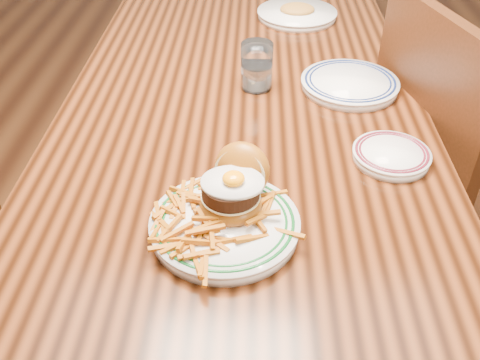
{
  "coord_description": "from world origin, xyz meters",
  "views": [
    {
      "loc": [
        0.03,
        -1.1,
        1.38
      ],
      "look_at": [
        0.01,
        -0.41,
        0.84
      ],
      "focal_mm": 40.0,
      "sensor_mm": 36.0,
      "label": 1
    }
  ],
  "objects_px": {
    "main_plate": "(228,211)",
    "table": "(243,134)",
    "side_plate": "(391,155)",
    "chair_right": "(451,174)"
  },
  "relations": [
    {
      "from": "side_plate",
      "to": "table",
      "type": "bearing_deg",
      "value": 137.96
    },
    {
      "from": "table",
      "to": "main_plate",
      "type": "relative_size",
      "value": 5.9
    },
    {
      "from": "table",
      "to": "chair_right",
      "type": "xyz_separation_m",
      "value": [
        0.55,
        0.04,
        -0.14
      ]
    },
    {
      "from": "table",
      "to": "main_plate",
      "type": "distance_m",
      "value": 0.44
    },
    {
      "from": "main_plate",
      "to": "side_plate",
      "type": "height_order",
      "value": "main_plate"
    },
    {
      "from": "side_plate",
      "to": "main_plate",
      "type": "bearing_deg",
      "value": -153.37
    },
    {
      "from": "chair_right",
      "to": "table",
      "type": "bearing_deg",
      "value": -11.92
    },
    {
      "from": "table",
      "to": "chair_right",
      "type": "bearing_deg",
      "value": 4.45
    },
    {
      "from": "main_plate",
      "to": "chair_right",
      "type": "bearing_deg",
      "value": 55.96
    },
    {
      "from": "main_plate",
      "to": "table",
      "type": "bearing_deg",
      "value": 104.52
    }
  ]
}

